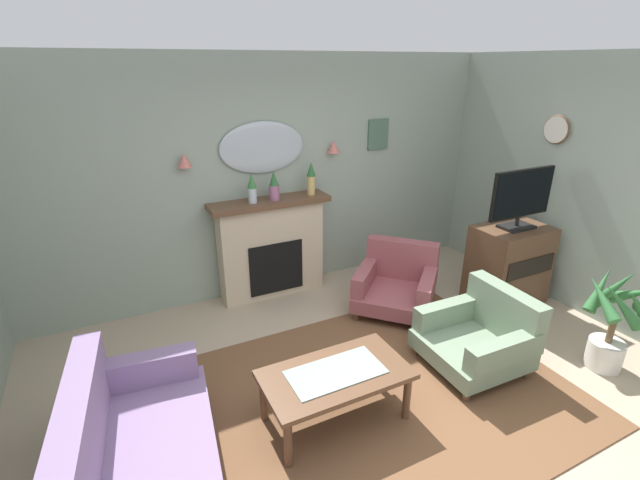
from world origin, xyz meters
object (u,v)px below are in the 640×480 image
object	(u,v)px
mantel_vase_left	(311,177)
armchair_by_coffee_table	(397,282)
coffee_table	(336,378)
framed_picture	(378,134)
mantel_vase_centre	(252,187)
wall_sconce_left	(184,160)
wall_sconce_right	(334,147)
fireplace	(272,249)
wall_mirror	(263,148)
tv_cabinet	(508,265)
wall_clock	(557,130)
floral_couch	(128,462)
tv_flatscreen	(522,197)
mantel_vase_right	(274,186)
potted_plant_tall_palm	(615,320)
armchair_beside_couch	(481,334)

from	to	relation	value
mantel_vase_left	armchair_by_coffee_table	world-z (taller)	mantel_vase_left
mantel_vase_left	coffee_table	size ratio (longest dim) A/B	0.34
mantel_vase_left	framed_picture	bearing A→B (deg)	10.20
armchair_by_coffee_table	mantel_vase_centre	bearing A→B (deg)	145.73
wall_sconce_left	wall_sconce_right	distance (m)	1.70
fireplace	mantel_vase_centre	world-z (taller)	mantel_vase_centre
wall_mirror	armchair_by_coffee_table	world-z (taller)	wall_mirror
framed_picture	tv_cabinet	bearing A→B (deg)	-61.61
tv_cabinet	wall_clock	bearing A→B (deg)	10.72
floral_couch	tv_cabinet	bearing A→B (deg)	11.04
mantel_vase_centre	mantel_vase_left	size ratio (longest dim) A/B	0.86
tv_cabinet	tv_flatscreen	distance (m)	0.80
fireplace	coffee_table	world-z (taller)	fireplace
mantel_vase_right	framed_picture	size ratio (longest dim) A/B	0.90
wall_clock	potted_plant_tall_palm	xyz separation A→B (m)	(-0.66, -1.39, -1.41)
mantel_vase_left	armchair_by_coffee_table	xyz separation A→B (m)	(0.62, -0.90, -1.06)
mantel_vase_right	mantel_vase_left	bearing A→B (deg)	0.00
wall_mirror	wall_clock	bearing A→B (deg)	-26.49
wall_sconce_left	coffee_table	xyz separation A→B (m)	(0.54, -2.21, -1.28)
mantel_vase_right	wall_sconce_right	bearing A→B (deg)	8.53
coffee_table	floral_couch	bearing A→B (deg)	-178.46
fireplace	armchair_by_coffee_table	bearing A→B (deg)	-39.64
wall_clock	armchair_by_coffee_table	world-z (taller)	wall_clock
tv_cabinet	floral_couch	bearing A→B (deg)	-168.96
tv_flatscreen	floral_couch	bearing A→B (deg)	-169.24
mantel_vase_right	tv_cabinet	xyz separation A→B (m)	(2.27, -1.34, -0.86)
floral_couch	wall_sconce_left	bearing A→B (deg)	67.93
framed_picture	potted_plant_tall_palm	xyz separation A→B (m)	(0.67, -2.81, -1.26)
armchair_beside_couch	mantel_vase_right	bearing A→B (deg)	118.83
mantel_vase_left	mantel_vase_centre	bearing A→B (deg)	180.00
coffee_table	potted_plant_tall_palm	bearing A→B (deg)	-12.12
wall_sconce_left	tv_cabinet	distance (m)	3.69
armchair_beside_couch	armchair_by_coffee_table	distance (m)	1.18
wall_sconce_right	framed_picture	size ratio (longest dim) A/B	0.39
potted_plant_tall_palm	tv_flatscreen	bearing A→B (deg)	83.28
mantel_vase_centre	wall_clock	size ratio (longest dim) A/B	1.05
floral_couch	mantel_vase_left	bearing A→B (deg)	43.30
mantel_vase_left	wall_sconce_left	size ratio (longest dim) A/B	2.71
coffee_table	floral_couch	world-z (taller)	floral_couch
wall_sconce_left	tv_flatscreen	world-z (taller)	wall_sconce_left
mantel_vase_centre	wall_sconce_right	xyz separation A→B (m)	(1.05, 0.12, 0.33)
mantel_vase_right	framed_picture	distance (m)	1.53
mantel_vase_right	wall_mirror	world-z (taller)	wall_mirror
wall_mirror	wall_clock	size ratio (longest dim) A/B	3.10
fireplace	framed_picture	xyz separation A→B (m)	(1.50, 0.15, 1.18)
framed_picture	floral_couch	distance (m)	4.25
mantel_vase_centre	mantel_vase_left	bearing A→B (deg)	-0.00
mantel_vase_left	wall_mirror	world-z (taller)	wall_mirror
mantel_vase_centre	wall_clock	distance (m)	3.32
framed_picture	armchair_by_coffee_table	world-z (taller)	framed_picture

